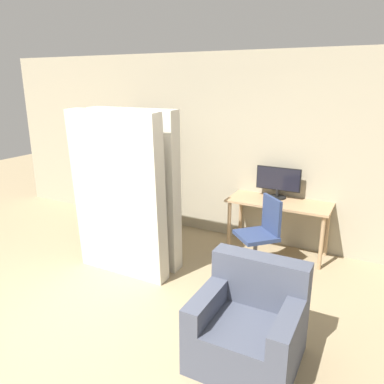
# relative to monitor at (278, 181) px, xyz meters

# --- Properties ---
(ground_plane) EXTENTS (16.00, 16.00, 0.00)m
(ground_plane) POSITION_rel_monitor_xyz_m (-1.02, -2.82, -0.99)
(ground_plane) COLOR #9E8966
(wall_back) EXTENTS (8.00, 0.06, 2.70)m
(wall_back) POSITION_rel_monitor_xyz_m (-1.02, 0.17, 0.36)
(wall_back) COLOR tan
(wall_back) RESTS_ON ground
(desk) EXTENTS (1.36, 0.57, 0.75)m
(desk) POSITION_rel_monitor_xyz_m (0.07, -0.15, -0.34)
(desk) COLOR tan
(desk) RESTS_ON ground
(monitor) EXTENTS (0.61, 0.24, 0.43)m
(monitor) POSITION_rel_monitor_xyz_m (0.00, 0.00, 0.00)
(monitor) COLOR black
(monitor) RESTS_ON desk
(office_chair) EXTENTS (0.62, 0.62, 0.95)m
(office_chair) POSITION_rel_monitor_xyz_m (0.01, -0.74, -0.60)
(office_chair) COLOR #4C4C51
(office_chair) RESTS_ON ground
(bookshelf) EXTENTS (0.74, 0.29, 1.77)m
(bookshelf) POSITION_rel_monitor_xyz_m (-2.25, 0.02, -0.12)
(bookshelf) COLOR #2D2319
(bookshelf) RESTS_ON ground
(mattress_near) EXTENTS (1.21, 0.28, 2.00)m
(mattress_near) POSITION_rel_monitor_xyz_m (-1.47, -1.59, 0.01)
(mattress_near) COLOR beige
(mattress_near) RESTS_ON ground
(mattress_far) EXTENTS (1.21, 0.24, 1.99)m
(mattress_far) POSITION_rel_monitor_xyz_m (-1.47, -1.25, 0.01)
(mattress_far) COLOR beige
(mattress_far) RESTS_ON ground
(armchair) EXTENTS (0.85, 0.80, 0.85)m
(armchair) POSITION_rel_monitor_xyz_m (0.42, -2.29, -0.67)
(armchair) COLOR #474C5B
(armchair) RESTS_ON ground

